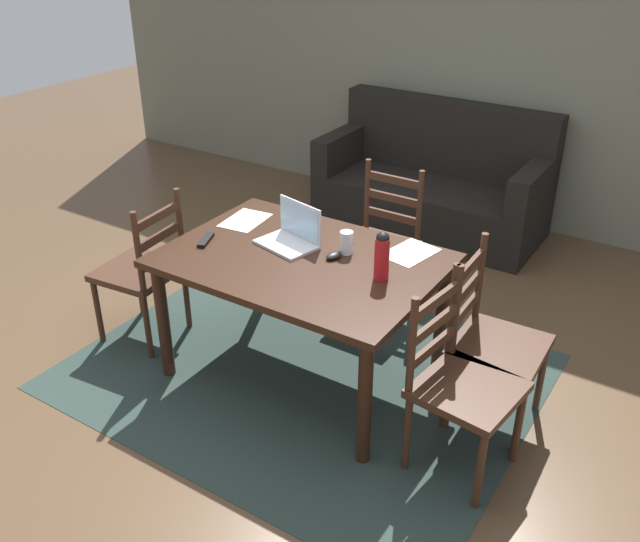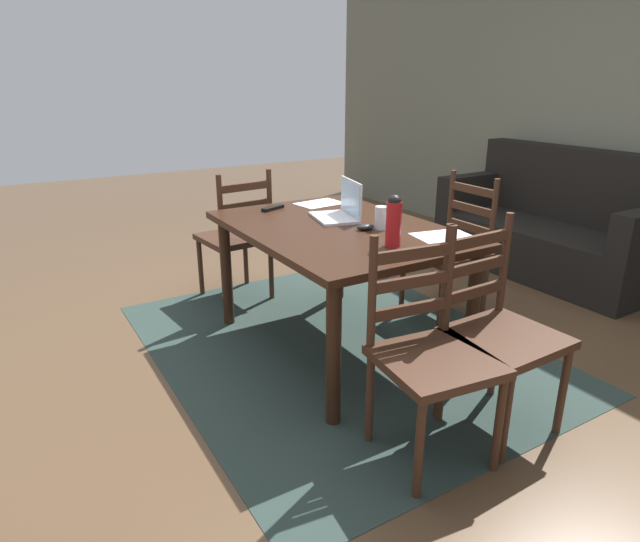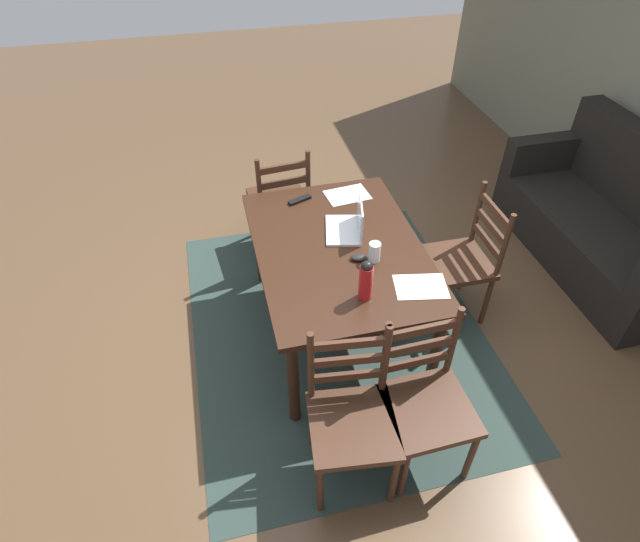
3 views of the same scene
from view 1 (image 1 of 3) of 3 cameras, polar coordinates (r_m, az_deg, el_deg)
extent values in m
plane|color=brown|center=(4.07, -1.37, -8.27)|extent=(14.00, 14.00, 0.00)
cube|color=#283833|center=(4.07, -1.37, -8.24)|extent=(2.53, 2.00, 0.01)
cube|color=#6B6D5B|center=(5.85, 14.46, 16.93)|extent=(8.00, 0.12, 2.70)
cube|color=black|center=(3.68, -1.50, 0.86)|extent=(1.45, 1.03, 0.04)
cylinder|color=black|center=(3.95, -12.77, -4.08)|extent=(0.07, 0.07, 0.71)
cylinder|color=black|center=(3.30, 3.70, -10.72)|extent=(0.07, 0.07, 0.71)
cylinder|color=black|center=(4.50, -5.13, 0.83)|extent=(0.07, 0.07, 0.71)
cylinder|color=black|center=(3.94, 9.94, -3.88)|extent=(0.07, 0.07, 0.71)
cube|color=#3D2316|center=(4.45, 4.64, 1.90)|extent=(0.44, 0.44, 0.04)
cylinder|color=#3D2316|center=(4.34, 5.49, -2.44)|extent=(0.04, 0.04, 0.43)
cylinder|color=#3D2316|center=(4.50, 1.24, -1.08)|extent=(0.04, 0.04, 0.43)
cylinder|color=#3D2316|center=(4.64, 7.73, -0.41)|extent=(0.04, 0.04, 0.43)
cylinder|color=#3D2316|center=(4.79, 3.67, 0.79)|extent=(0.04, 0.04, 0.43)
cylinder|color=#3D2316|center=(4.43, 8.19, 5.14)|extent=(0.04, 0.04, 0.50)
cylinder|color=#3D2316|center=(4.59, 3.91, 6.21)|extent=(0.04, 0.04, 0.50)
cube|color=#3D2316|center=(4.55, 5.95, 4.52)|extent=(0.36, 0.03, 0.05)
cube|color=#3D2316|center=(4.50, 6.03, 5.98)|extent=(0.36, 0.03, 0.05)
cube|color=#3D2316|center=(4.45, 6.11, 7.46)|extent=(0.36, 0.03, 0.05)
cube|color=#3D2316|center=(3.60, 14.57, -6.05)|extent=(0.45, 0.45, 0.04)
cylinder|color=#3D2316|center=(3.85, 17.73, -8.29)|extent=(0.04, 0.04, 0.43)
cylinder|color=#3D2316|center=(3.55, 16.07, -11.53)|extent=(0.04, 0.04, 0.43)
cylinder|color=#3D2316|center=(3.92, 12.39, -6.76)|extent=(0.04, 0.04, 0.43)
cylinder|color=#3D2316|center=(3.63, 10.29, -9.78)|extent=(0.04, 0.04, 0.43)
cylinder|color=#3D2316|center=(3.67, 13.02, -0.51)|extent=(0.04, 0.04, 0.50)
cylinder|color=#3D2316|center=(3.36, 10.83, -3.20)|extent=(0.04, 0.04, 0.50)
cube|color=#3D2316|center=(3.56, 11.82, -3.18)|extent=(0.03, 0.36, 0.05)
cube|color=#3D2316|center=(3.50, 12.02, -1.44)|extent=(0.03, 0.36, 0.05)
cube|color=#3D2316|center=(3.44, 12.22, 0.37)|extent=(0.03, 0.36, 0.05)
cube|color=#3D2316|center=(3.28, 12.10, -9.55)|extent=(0.49, 0.49, 0.04)
cylinder|color=#3D2316|center=(3.50, 16.01, -12.16)|extent=(0.04, 0.04, 0.43)
cylinder|color=#3D2316|center=(3.24, 13.02, -15.73)|extent=(0.04, 0.04, 0.43)
cylinder|color=#3D2316|center=(3.62, 10.54, -9.91)|extent=(0.04, 0.04, 0.43)
cylinder|color=#3D2316|center=(3.36, 7.18, -13.10)|extent=(0.04, 0.04, 0.43)
cylinder|color=#3D2316|center=(3.35, 11.12, -3.31)|extent=(0.04, 0.04, 0.50)
cylinder|color=#3D2316|center=(3.07, 7.57, -6.22)|extent=(0.04, 0.04, 0.50)
cube|color=#3D2316|center=(3.26, 9.29, -6.17)|extent=(0.07, 0.36, 0.05)
cube|color=#3D2316|center=(3.19, 9.46, -4.32)|extent=(0.07, 0.36, 0.05)
cube|color=#3D2316|center=(3.13, 9.64, -2.40)|extent=(0.07, 0.36, 0.05)
cube|color=#3D2316|center=(4.30, -14.71, 0.00)|extent=(0.48, 0.48, 0.04)
cylinder|color=#3D2316|center=(4.42, -17.79, -3.19)|extent=(0.04, 0.04, 0.43)
cylinder|color=#3D2316|center=(4.65, -14.64, -1.05)|extent=(0.04, 0.04, 0.43)
cylinder|color=#3D2316|center=(4.19, -14.01, -4.50)|extent=(0.04, 0.04, 0.43)
cylinder|color=#3D2316|center=(4.43, -10.90, -2.17)|extent=(0.04, 0.04, 0.43)
cylinder|color=#3D2316|center=(3.95, -14.71, 1.39)|extent=(0.04, 0.04, 0.50)
cylinder|color=#3D2316|center=(4.20, -11.38, 3.50)|extent=(0.04, 0.04, 0.50)
cube|color=#3D2316|center=(4.11, -12.85, 1.23)|extent=(0.06, 0.36, 0.05)
cube|color=#3D2316|center=(4.06, -13.03, 2.80)|extent=(0.06, 0.36, 0.05)
cube|color=#3D2316|center=(4.01, -13.23, 4.41)|extent=(0.06, 0.36, 0.05)
cube|color=black|center=(5.78, 8.93, 5.33)|extent=(1.80, 0.80, 0.40)
cube|color=black|center=(5.87, 10.55, 10.78)|extent=(1.80, 0.20, 0.60)
cube|color=black|center=(5.40, 17.16, 6.73)|extent=(0.16, 0.80, 0.30)
cube|color=black|center=(6.00, 1.98, 10.13)|extent=(0.16, 0.80, 0.30)
cube|color=silver|center=(3.79, -2.78, 2.20)|extent=(0.36, 0.29, 0.02)
cube|color=silver|center=(3.81, -1.63, 4.21)|extent=(0.31, 0.08, 0.21)
cube|color=#A5CCEA|center=(3.81, -1.69, 4.18)|extent=(0.29, 0.07, 0.19)
cylinder|color=red|center=(3.43, 5.10, 1.00)|extent=(0.08, 0.08, 0.22)
sphere|color=black|center=(3.38, 5.18, 2.67)|extent=(0.07, 0.07, 0.07)
cylinder|color=silver|center=(3.69, 2.19, 2.36)|extent=(0.07, 0.07, 0.13)
ellipsoid|color=black|center=(3.65, 1.14, 1.30)|extent=(0.08, 0.11, 0.03)
cube|color=black|center=(3.89, -9.38, 2.54)|extent=(0.10, 0.17, 0.02)
cube|color=white|center=(4.12, -6.17, 4.17)|extent=(0.24, 0.32, 0.00)
cube|color=white|center=(3.75, 7.43, 1.51)|extent=(0.26, 0.33, 0.00)
camera|label=2|loc=(1.54, 49.90, -19.77)|focal=30.40mm
camera|label=3|loc=(2.09, 55.85, 26.92)|focal=29.00mm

